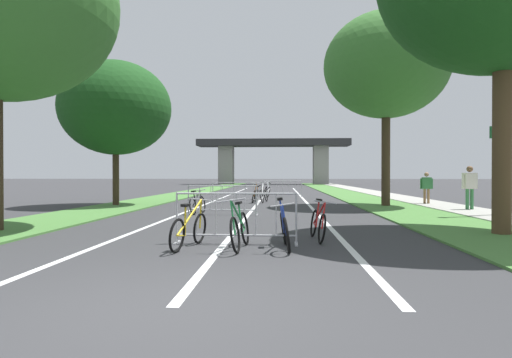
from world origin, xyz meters
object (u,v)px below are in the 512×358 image
at_px(bicycle_blue_5, 285,230).
at_px(bicycle_orange_7, 255,195).
at_px(crowd_barrier_nearest, 236,218).
at_px(crowd_barrier_fourth, 282,189).
at_px(tree_left_pine_far, 116,108).
at_px(bicycle_green_1, 240,229).
at_px(pedestrian_waiting, 470,184).
at_px(bicycle_white_6, 263,195).
at_px(bicycle_silver_2, 267,191).
at_px(tree_right_oak_near, 386,66).
at_px(bicycle_red_4, 318,224).
at_px(bicycle_yellow_0, 189,230).
at_px(crowd_barrier_second, 222,200).
at_px(lamppost_with_sign, 496,121).
at_px(bicycle_black_3, 197,204).
at_px(crowd_barrier_third, 237,193).
at_px(pedestrian_pushing_bike, 427,185).

xyz_separation_m(bicycle_blue_5, bicycle_orange_7, (-1.37, 13.55, 0.00)).
distance_m(crowd_barrier_nearest, crowd_barrier_fourth, 18.96).
bearing_deg(bicycle_orange_7, tree_left_pine_far, 28.49).
bearing_deg(crowd_barrier_fourth, bicycle_orange_7, -103.39).
bearing_deg(bicycle_green_1, pedestrian_waiting, -127.21).
height_order(crowd_barrier_nearest, bicycle_white_6, crowd_barrier_nearest).
bearing_deg(bicycle_orange_7, bicycle_silver_2, -89.65).
bearing_deg(tree_right_oak_near, bicycle_red_4, -111.03).
distance_m(crowd_barrier_fourth, bicycle_white_6, 5.80).
bearing_deg(tree_left_pine_far, bicycle_blue_5, -55.13).
bearing_deg(bicycle_red_4, tree_right_oak_near, -115.72).
bearing_deg(bicycle_yellow_0, crowd_barrier_second, 103.60).
bearing_deg(bicycle_blue_5, bicycle_white_6, -89.25).
xyz_separation_m(tree_left_pine_far, bicycle_red_4, (8.29, -9.74, -4.08)).
distance_m(bicycle_silver_2, bicycle_white_6, 5.18).
bearing_deg(lamppost_with_sign, bicycle_orange_7, 140.07).
relative_size(bicycle_green_1, bicycle_orange_7, 1.02).
bearing_deg(bicycle_orange_7, bicycle_black_3, 79.71).
bearing_deg(crowd_barrier_third, tree_left_pine_far, -156.76).
bearing_deg(bicycle_yellow_0, bicycle_silver_2, 98.33).
xyz_separation_m(bicycle_yellow_0, bicycle_green_1, (0.98, -0.03, 0.02)).
relative_size(lamppost_with_sign, bicycle_white_6, 3.07).
bearing_deg(bicycle_blue_5, bicycle_orange_7, -87.49).
relative_size(lamppost_with_sign, bicycle_silver_2, 3.10).
relative_size(bicycle_silver_2, pedestrian_waiting, 0.99).
relative_size(bicycle_red_4, bicycle_orange_7, 1.02).
xyz_separation_m(crowd_barrier_second, bicycle_silver_2, (1.20, 12.09, -0.14)).
height_order(crowd_barrier_second, bicycle_red_4, crowd_barrier_second).
distance_m(bicycle_black_3, bicycle_red_4, 7.19).
height_order(bicycle_blue_5, bicycle_white_6, bicycle_white_6).
bearing_deg(crowd_barrier_fourth, bicycle_silver_2, -151.22).
xyz_separation_m(tree_left_pine_far, bicycle_blue_5, (7.56, -10.85, -4.07)).
bearing_deg(bicycle_yellow_0, lamppost_with_sign, 47.27).
bearing_deg(bicycle_silver_2, bicycle_yellow_0, -104.52).
distance_m(tree_left_pine_far, crowd_barrier_second, 7.81).
xyz_separation_m(crowd_barrier_nearest, bicycle_black_3, (-2.11, 6.69, -0.17)).
distance_m(bicycle_yellow_0, bicycle_black_3, 7.35).
xyz_separation_m(crowd_barrier_second, bicycle_green_1, (1.29, -6.89, -0.15)).
xyz_separation_m(tree_right_oak_near, pedestrian_pushing_bike, (2.11, 0.99, -5.33)).
relative_size(crowd_barrier_nearest, bicycle_red_4, 1.52).
bearing_deg(pedestrian_waiting, tree_left_pine_far, -18.02).
xyz_separation_m(lamppost_with_sign, bicycle_silver_2, (-8.01, 12.42, -2.82)).
relative_size(tree_left_pine_far, bicycle_silver_2, 3.76).
distance_m(tree_right_oak_near, bicycle_orange_7, 8.72).
height_order(crowd_barrier_nearest, bicycle_yellow_0, crowd_barrier_nearest).
bearing_deg(crowd_barrier_fourth, bicycle_black_3, -104.35).
bearing_deg(pedestrian_pushing_bike, bicycle_red_4, -107.34).
height_order(tree_left_pine_far, bicycle_orange_7, tree_left_pine_far).
bearing_deg(crowd_barrier_second, bicycle_blue_5, -72.59).
bearing_deg(crowd_barrier_second, bicycle_green_1, -79.41).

